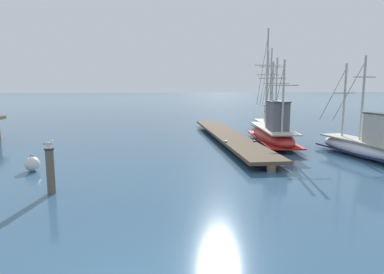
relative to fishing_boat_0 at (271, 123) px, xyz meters
name	(u,v)px	position (x,y,z in m)	size (l,w,h in m)	color
floating_dock	(227,135)	(-4.63, -3.80, -0.27)	(2.85, 16.83, 0.53)	brown
fishing_boat_0	(271,123)	(0.00, 0.00, 0.00)	(2.91, 6.85, 6.42)	#AD2823
fishing_boat_1	(365,145)	(0.60, -10.06, -0.02)	(1.81, 6.62, 4.96)	silver
fishing_boat_4	(273,132)	(-2.22, -5.48, 0.12)	(3.11, 8.94, 7.21)	#AD2823
mooring_piling	(50,170)	(-13.31, -13.28, 0.16)	(0.30, 0.30, 1.51)	brown
perched_seagull	(48,143)	(-13.31, -13.28, 1.03)	(0.38, 0.18, 0.27)	gold
mooring_buoy	(32,164)	(-14.77, -10.05, -0.32)	(0.61, 0.61, 0.68)	silver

